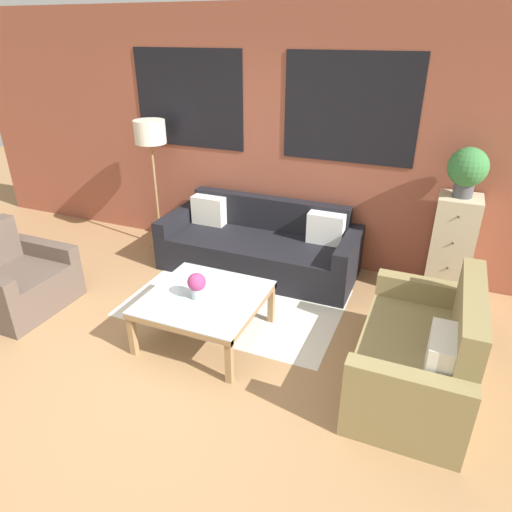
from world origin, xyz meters
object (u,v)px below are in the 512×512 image
object	(u,v)px
potted_plant	(468,169)
couch_dark	(259,247)
armchair_corner	(16,282)
floor_lamp	(151,139)
settee_vintage	(420,356)
coffee_table	(205,302)
drawer_cabinet	(451,248)
flower_vase	(197,284)

from	to	relation	value
potted_plant	couch_dark	bearing A→B (deg)	-173.96
armchair_corner	floor_lamp	xyz separation A→B (m)	(0.50, 1.79, 1.10)
settee_vintage	coffee_table	size ratio (longest dim) A/B	1.43
potted_plant	drawer_cabinet	bearing A→B (deg)	-90.00
couch_dark	armchair_corner	bearing A→B (deg)	-138.88
couch_dark	potted_plant	distance (m)	2.30
settee_vintage	potted_plant	world-z (taller)	potted_plant
coffee_table	drawer_cabinet	size ratio (longest dim) A/B	0.91
coffee_table	potted_plant	bearing A→B (deg)	39.87
couch_dark	flower_vase	xyz separation A→B (m)	(0.02, -1.47, 0.29)
settee_vintage	armchair_corner	distance (m)	3.83
settee_vintage	coffee_table	world-z (taller)	settee_vintage
armchair_corner	drawer_cabinet	size ratio (longest dim) A/B	0.84
couch_dark	armchair_corner	distance (m)	2.56
armchair_corner	flower_vase	world-z (taller)	armchair_corner
couch_dark	drawer_cabinet	distance (m)	2.04
settee_vintage	floor_lamp	size ratio (longest dim) A/B	0.89
settee_vintage	potted_plant	bearing A→B (deg)	85.40
settee_vintage	couch_dark	bearing A→B (deg)	143.74
settee_vintage	potted_plant	size ratio (longest dim) A/B	3.00
settee_vintage	drawer_cabinet	size ratio (longest dim) A/B	1.30
floor_lamp	drawer_cabinet	size ratio (longest dim) A/B	1.46
armchair_corner	coffee_table	distance (m)	2.01
couch_dark	coffee_table	xyz separation A→B (m)	(0.06, -1.42, 0.10)
settee_vintage	floor_lamp	bearing A→B (deg)	155.88
potted_plant	flower_vase	bearing A→B (deg)	-139.85
potted_plant	flower_vase	xyz separation A→B (m)	(-1.99, -1.68, -0.79)
armchair_corner	floor_lamp	bearing A→B (deg)	74.25
flower_vase	coffee_table	bearing A→B (deg)	51.77
settee_vintage	drawer_cabinet	bearing A→B (deg)	85.40
coffee_table	drawer_cabinet	world-z (taller)	drawer_cabinet
floor_lamp	flower_vase	distance (m)	2.29
armchair_corner	flower_vase	bearing A→B (deg)	6.34
potted_plant	armchair_corner	bearing A→B (deg)	-154.30
settee_vintage	flower_vase	distance (m)	1.89
couch_dark	armchair_corner	xyz separation A→B (m)	(-1.93, -1.69, 0.00)
settee_vintage	floor_lamp	xyz separation A→B (m)	(-3.31, 1.48, 1.07)
floor_lamp	couch_dark	bearing A→B (deg)	-4.01
couch_dark	floor_lamp	world-z (taller)	floor_lamp
floor_lamp	coffee_table	bearing A→B (deg)	-45.67
settee_vintage	floor_lamp	world-z (taller)	floor_lamp
couch_dark	potted_plant	bearing A→B (deg)	6.04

